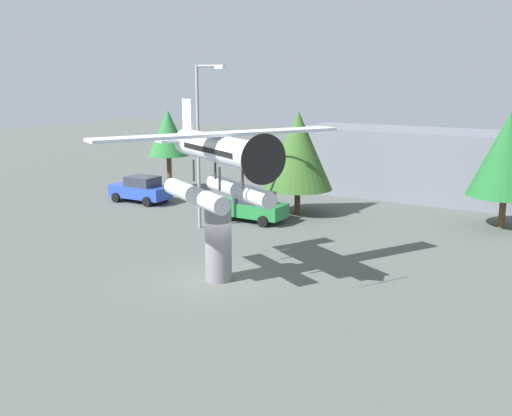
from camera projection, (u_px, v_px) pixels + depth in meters
name	position (u px, v px, depth m)	size (l,w,h in m)	color
ground_plane	(219.00, 280.00, 25.36)	(140.00, 140.00, 0.00)	#515651
display_pedestal	(218.00, 241.00, 25.01)	(1.10, 1.10, 3.33)	slate
floatplane_monument	(219.00, 161.00, 24.18)	(7.08, 9.63, 4.00)	silver
car_near_blue	(141.00, 189.00, 40.63)	(4.20, 2.02, 1.76)	#2847B7
car_mid_green	(252.00, 206.00, 35.34)	(4.20, 2.02, 1.76)	#237A38
streetlight_primary	(201.00, 136.00, 32.84)	(1.84, 0.28, 8.90)	gray
storefront_building	(412.00, 163.00, 42.61)	(15.80, 5.96, 4.64)	slate
tree_west	(168.00, 133.00, 44.08)	(2.97, 2.97, 5.89)	brown
tree_east	(298.00, 150.00, 36.65)	(4.23, 4.23, 6.25)	brown
tree_center_back	(507.00, 155.00, 33.06)	(4.08, 4.08, 6.36)	brown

